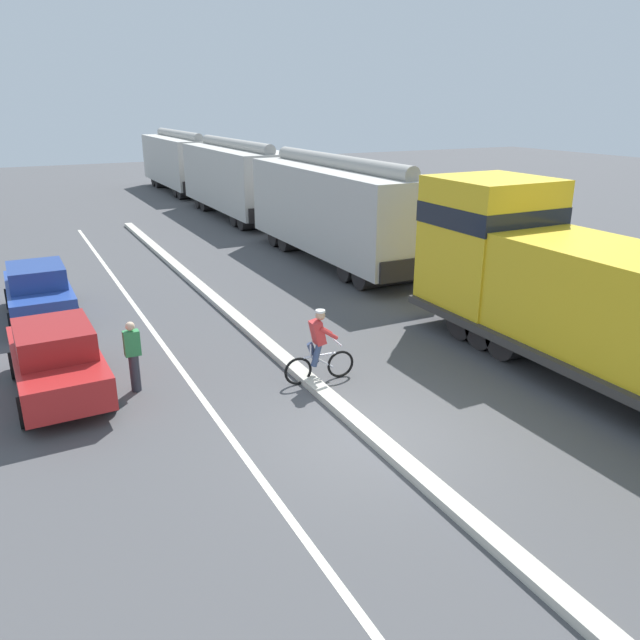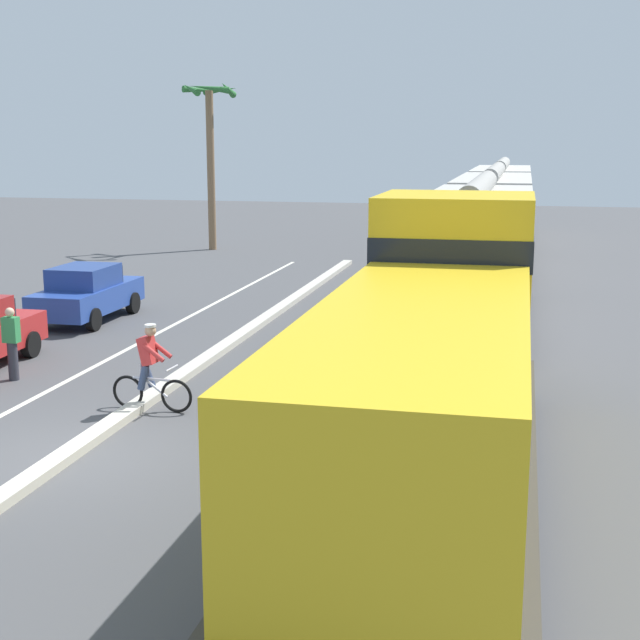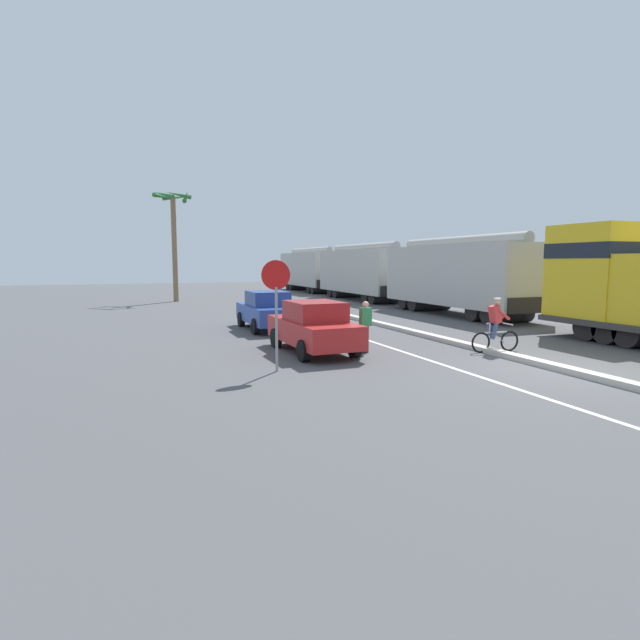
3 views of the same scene
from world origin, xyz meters
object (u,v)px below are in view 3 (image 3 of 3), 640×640
hopper_car_lead (459,276)px  hopper_car_middle (363,272)px  cyclist (495,327)px  pedestrian_by_cars (365,326)px  parked_car_red (313,327)px  stop_sign (276,294)px  palm_tree_near (174,224)px  parked_car_blue (267,310)px  hopper_car_trailing (310,270)px

hopper_car_lead → hopper_car_middle: same height
cyclist → pedestrian_by_cars: (-3.84, 1.40, 0.03)m
hopper_car_middle → parked_car_red: (-11.06, -19.27, -1.26)m
parked_car_red → pedestrian_by_cars: (1.51, -0.61, 0.03)m
hopper_car_middle → cyclist: size_ratio=6.18×
stop_sign → palm_tree_near: bearing=90.8°
parked_car_red → parked_car_blue: 5.73m
hopper_car_middle → cyclist: hopper_car_middle is taller
hopper_car_trailing → palm_tree_near: size_ratio=1.35×
parked_car_blue → hopper_car_lead: bearing=9.9°
hopper_car_lead → palm_tree_near: palm_tree_near is taller
hopper_car_trailing → pedestrian_by_cars: size_ratio=6.54×
hopper_car_middle → pedestrian_by_cars: 22.09m
cyclist → stop_sign: 7.29m
parked_car_red → stop_sign: (-1.83, -2.22, 1.21)m
hopper_car_trailing → cyclist: hopper_car_trailing is taller
stop_sign → pedestrian_by_cars: (3.34, 1.61, -1.18)m
cyclist → pedestrian_by_cars: cyclist is taller
pedestrian_by_cars → palm_tree_near: bearing=99.0°
cyclist → palm_tree_near: (-7.53, 24.72, 4.72)m
cyclist → hopper_car_trailing: bearing=80.1°
parked_car_blue → stop_sign: size_ratio=1.46×
parked_car_red → cyclist: (5.35, -2.01, 0.00)m
hopper_car_lead → parked_car_blue: size_ratio=2.52×
cyclist → palm_tree_near: palm_tree_near is taller
hopper_car_trailing → parked_car_blue: (-11.04, -25.13, -1.26)m
hopper_car_trailing → pedestrian_by_cars: bearing=-106.9°
hopper_car_trailing → cyclist: bearing=-99.9°
hopper_car_middle → stop_sign: size_ratio=3.68×
cyclist → stop_sign: size_ratio=0.60×
hopper_car_lead → cyclist: (-5.71, -9.68, -1.26)m
parked_car_red → pedestrian_by_cars: bearing=-22.1°
hopper_car_lead → hopper_car_middle: 11.60m
parked_car_red → stop_sign: 3.12m
palm_tree_near → pedestrian_by_cars: bearing=-81.0°
parked_car_red → cyclist: bearing=-20.6°
hopper_car_trailing → stop_sign: hopper_car_trailing is taller
hopper_car_trailing → parked_car_red: bearing=-109.7°
stop_sign → pedestrian_by_cars: 3.89m
hopper_car_lead → hopper_car_trailing: same height
parked_car_blue → pedestrian_by_cars: 6.52m
hopper_car_lead → hopper_car_trailing: (0.00, 23.20, 0.00)m
hopper_car_trailing → parked_car_blue: 27.48m
hopper_car_lead → cyclist: bearing=-120.5°
hopper_car_lead → pedestrian_by_cars: (-9.55, -8.28, -1.23)m
hopper_car_lead → hopper_car_middle: size_ratio=1.00×
hopper_car_trailing → parked_car_red: size_ratio=2.50×
parked_car_blue → palm_tree_near: (-2.21, 16.98, 4.73)m
parked_car_red → cyclist: 5.72m
hopper_car_trailing → stop_sign: size_ratio=3.68×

